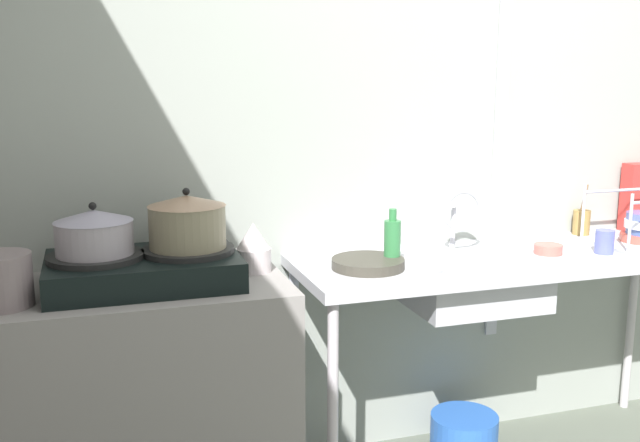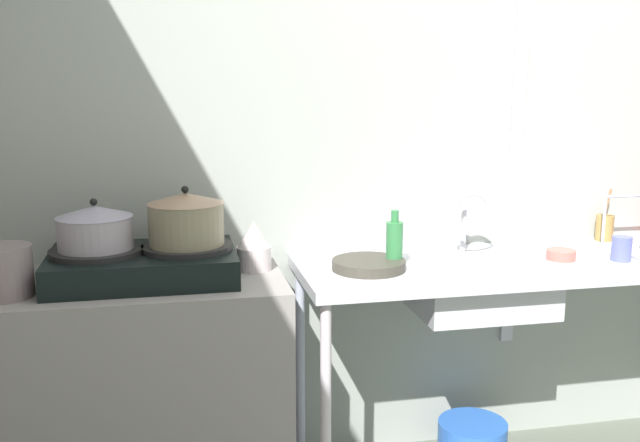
% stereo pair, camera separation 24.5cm
% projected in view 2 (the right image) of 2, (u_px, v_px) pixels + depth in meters
% --- Properties ---
extents(wall_back, '(4.72, 0.10, 2.77)m').
position_uv_depth(wall_back, '(491.00, 102.00, 2.83)').
color(wall_back, '#979D95').
rests_on(wall_back, ground).
extents(wall_metal_strip, '(0.05, 0.01, 2.22)m').
position_uv_depth(wall_metal_strip, '(521.00, 66.00, 2.77)').
color(wall_metal_strip, '#B9B8C2').
extents(counter_concrete, '(1.02, 0.54, 0.83)m').
position_uv_depth(counter_concrete, '(134.00, 400.00, 2.43)').
color(counter_concrete, gray).
rests_on(counter_concrete, ground).
extents(counter_sink, '(1.64, 0.54, 0.83)m').
position_uv_depth(counter_sink, '(521.00, 276.00, 2.65)').
color(counter_sink, '#B9B8C2').
rests_on(counter_sink, ground).
extents(stove, '(0.59, 0.40, 0.11)m').
position_uv_depth(stove, '(143.00, 264.00, 2.35)').
color(stove, black).
rests_on(stove, counter_concrete).
extents(pot_on_left_burner, '(0.24, 0.24, 0.16)m').
position_uv_depth(pot_on_left_burner, '(95.00, 227.00, 2.30)').
color(pot_on_left_burner, '#9B919A').
rests_on(pot_on_left_burner, stove).
extents(pot_on_right_burner, '(0.25, 0.25, 0.19)m').
position_uv_depth(pot_on_right_burner, '(186.00, 219.00, 2.35)').
color(pot_on_right_burner, gray).
rests_on(pot_on_right_burner, stove).
extents(pot_beside_stove, '(0.18, 0.18, 0.16)m').
position_uv_depth(pot_beside_stove, '(2.00, 272.00, 2.17)').
color(pot_beside_stove, slate).
rests_on(pot_beside_stove, counter_concrete).
extents(percolator, '(0.12, 0.12, 0.17)m').
position_uv_depth(percolator, '(254.00, 246.00, 2.47)').
color(percolator, beige).
rests_on(percolator, counter_concrete).
extents(sink_basin, '(0.47, 0.33, 0.17)m').
position_uv_depth(sink_basin, '(481.00, 288.00, 2.57)').
color(sink_basin, '#B9B8C2').
rests_on(sink_basin, counter_sink).
extents(faucet, '(0.16, 0.09, 0.24)m').
position_uv_depth(faucet, '(471.00, 215.00, 2.66)').
color(faucet, '#B9B8C2').
rests_on(faucet, counter_sink).
extents(frying_pan, '(0.25, 0.25, 0.03)m').
position_uv_depth(frying_pan, '(369.00, 265.00, 2.48)').
color(frying_pan, '#3B382F').
rests_on(frying_pan, counter_sink).
extents(cup_by_rack, '(0.07, 0.07, 0.09)m').
position_uv_depth(cup_by_rack, '(622.00, 249.00, 2.60)').
color(cup_by_rack, '#565EA8').
rests_on(cup_by_rack, counter_sink).
extents(small_bowl_on_drainboard, '(0.10, 0.10, 0.04)m').
position_uv_depth(small_bowl_on_drainboard, '(561.00, 255.00, 2.62)').
color(small_bowl_on_drainboard, '#C45D52').
rests_on(small_bowl_on_drainboard, counter_sink).
extents(bottle_by_sink, '(0.06, 0.06, 0.20)m').
position_uv_depth(bottle_by_sink, '(394.00, 244.00, 2.50)').
color(bottle_by_sink, '#307640').
rests_on(bottle_by_sink, counter_sink).
extents(utensil_jar, '(0.07, 0.07, 0.21)m').
position_uv_depth(utensil_jar, '(605.00, 227.00, 2.92)').
color(utensil_jar, olive).
rests_on(utensil_jar, counter_sink).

